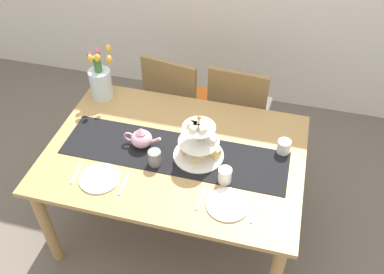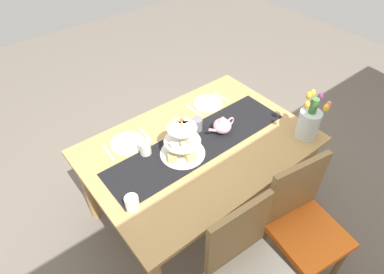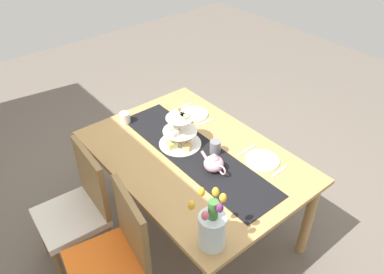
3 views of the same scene
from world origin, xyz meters
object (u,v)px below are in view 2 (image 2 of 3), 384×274
(teapot, at_px, (222,125))
(fork_left, at_px, (221,97))
(knife_right, at_px, (108,153))
(knife_left, at_px, (193,110))
(mug_grey, at_px, (197,124))
(dinner_plate_left, at_px, (208,103))
(chair_right, at_px, (249,267))
(fork_right, at_px, (145,134))
(dining_table, at_px, (199,154))
(dinner_plate_right, at_px, (127,143))
(mug_white_text, at_px, (145,148))
(cream_jug, at_px, (132,203))
(chair_left, at_px, (303,220))
(tulip_vase, at_px, (309,121))
(tiered_cake_stand, at_px, (183,144))

(teapot, height_order, fork_left, teapot)
(knife_right, bearing_deg, knife_left, 180.00)
(knife_right, height_order, mug_grey, mug_grey)
(dinner_plate_left, bearing_deg, mug_grey, 35.65)
(chair_right, xyz_separation_m, fork_left, (-0.76, -1.08, 0.22))
(knife_left, xyz_separation_m, fork_right, (0.44, 0.00, 0.00))
(dining_table, relative_size, fork_left, 10.22)
(chair_right, bearing_deg, fork_left, -125.34)
(fork_left, xyz_separation_m, knife_left, (0.29, 0.00, 0.00))
(dinner_plate_right, bearing_deg, dining_table, 140.38)
(teapot, distance_m, dinner_plate_left, 0.35)
(chair_right, xyz_separation_m, knife_right, (0.26, -1.08, 0.22))
(dining_table, bearing_deg, mug_white_text, -25.09)
(cream_jug, bearing_deg, knife_left, -150.09)
(fork_left, distance_m, mug_white_text, 0.84)
(mug_grey, relative_size, mug_white_text, 1.00)
(dinner_plate_right, bearing_deg, cream_jug, 62.83)
(teapot, height_order, knife_right, teapot)
(teapot, height_order, mug_grey, teapot)
(fork_left, relative_size, fork_right, 1.00)
(chair_left, relative_size, knife_left, 5.35)
(teapot, height_order, fork_right, teapot)
(chair_right, xyz_separation_m, knife_left, (-0.47, -1.08, 0.22))
(dining_table, distance_m, knife_left, 0.39)
(chair_right, relative_size, cream_jug, 10.71)
(teapot, height_order, tulip_vase, tulip_vase)
(tiered_cake_stand, xyz_separation_m, mug_white_text, (0.19, -0.16, -0.05))
(fork_left, relative_size, knife_right, 0.88)
(chair_left, distance_m, teapot, 0.81)
(cream_jug, bearing_deg, chair_left, 144.46)
(tulip_vase, relative_size, knife_right, 2.14)
(dinner_plate_right, distance_m, mug_white_text, 0.17)
(dinner_plate_right, bearing_deg, tulip_vase, 144.90)
(cream_jug, bearing_deg, mug_grey, -157.97)
(tulip_vase, relative_size, fork_right, 2.43)
(chair_left, bearing_deg, cream_jug, -35.54)
(chair_right, height_order, knife_left, chair_right)
(dinner_plate_right, height_order, fork_right, dinner_plate_right)
(tulip_vase, height_order, fork_right, tulip_vase)
(knife_right, distance_m, mug_white_text, 0.25)
(chair_left, relative_size, dinner_plate_right, 3.96)
(chair_left, xyz_separation_m, fork_right, (0.45, -1.08, 0.22))
(cream_jug, distance_m, mug_grey, 0.77)
(fork_right, bearing_deg, mug_grey, 149.29)
(teapot, relative_size, dinner_plate_left, 1.04)
(fork_right, distance_m, mug_grey, 0.37)
(dinner_plate_right, height_order, mug_white_text, mug_white_text)
(chair_right, distance_m, knife_right, 1.13)
(chair_left, bearing_deg, mug_white_text, -59.17)
(dining_table, distance_m, mug_white_text, 0.40)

